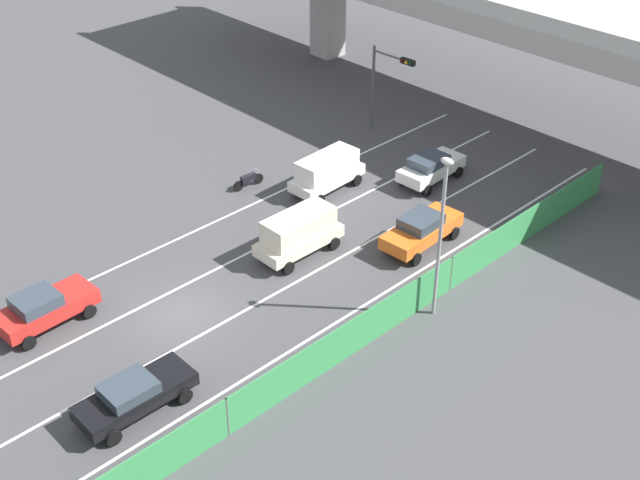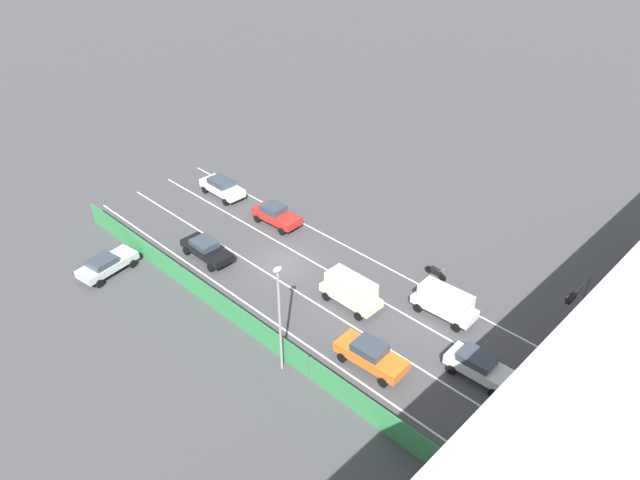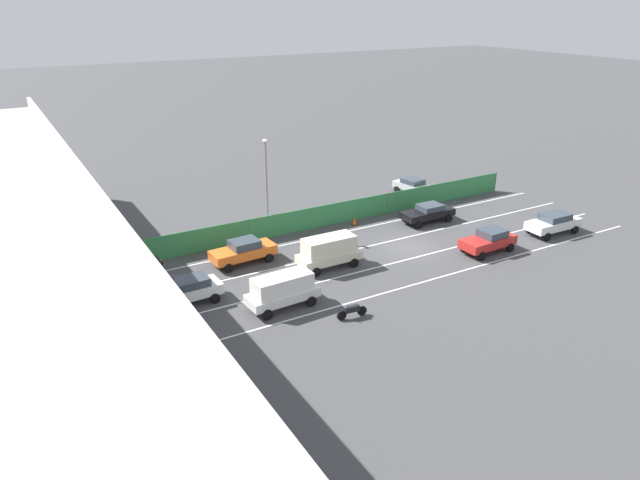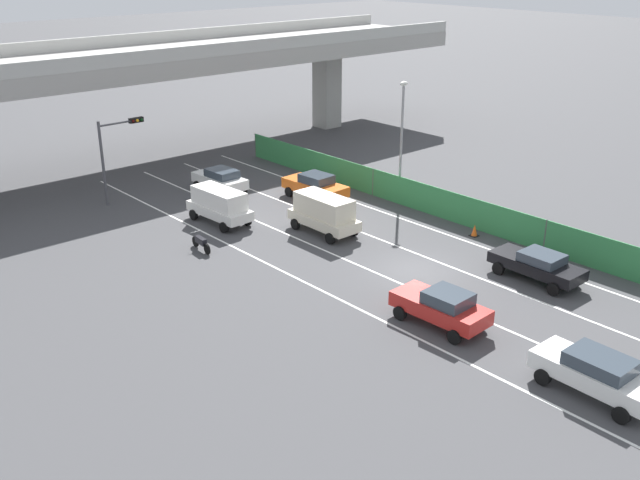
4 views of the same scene
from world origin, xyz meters
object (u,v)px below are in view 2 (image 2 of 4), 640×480
Objects in this scene: motorcycle at (436,272)px; street_lamp at (279,310)px; car_van_white at (445,302)px; traffic_light at (577,303)px; traffic_cone at (228,301)px; car_taxi_orange at (371,355)px; car_sedan_white at (480,366)px; car_van_cream at (351,290)px; car_hatchback_white at (222,187)px; car_sedan_black at (206,249)px; car_sedan_red at (276,214)px; parked_wagon_silver at (106,264)px.

motorcycle is 15.05m from street_lamp.
car_van_white is 8.34m from traffic_light.
traffic_cone is (9.66, -11.53, -0.86)m from car_van_white.
car_taxi_orange is 7.22m from car_van_white.
car_sedan_white is 0.94× the size of car_van_white.
car_van_white is at bearing -124.71° from car_sedan_white.
car_hatchback_white is at bearing -100.45° from car_van_cream.
car_van_white reaches higher than car_sedan_black.
car_sedan_red is 0.97× the size of car_van_white.
car_sedan_black is at bearing -90.16° from car_taxi_orange.
traffic_light is at bearing 115.43° from car_van_cream.
car_sedan_black is at bearing -68.54° from traffic_light.
car_sedan_white is 10.22m from car_van_cream.
car_sedan_red reaches higher than car_hatchback_white.
car_sedan_white is at bearing 99.79° from car_sedan_black.
traffic_cone is at bearing -101.70° from street_lamp.
car_sedan_red is 7.16m from car_hatchback_white.
car_taxi_orange is at bearing -54.17° from car_sedan_white.
car_sedan_white reaches higher than car_sedan_black.
car_sedan_white is 12.58m from street_lamp.
car_sedan_red is 7.17m from car_sedan_black.
car_van_cream is 8.70m from traffic_cone.
car_hatchback_white is at bearing -89.10° from car_sedan_red.
car_sedan_black is 17.66m from motorcycle.
traffic_cone is at bearing 52.97° from car_hatchback_white.
car_hatchback_white is (-7.05, -6.99, 0.08)m from car_sedan_black.
car_van_white is 0.59× the size of street_lamp.
car_sedan_red is at bearing 163.98° from parked_wagon_silver.
traffic_light reaches higher than car_van_white.
street_lamp is at bearing 78.30° from traffic_cone.
car_van_white is 15.06m from traffic_cone.
car_sedan_white is at bearing 125.83° from car_taxi_orange.
motorcycle is 15.49m from traffic_cone.
street_lamp reaches higher than car_hatchback_white.
street_lamp reaches higher than car_sedan_red.
car_taxi_orange is 1.06× the size of car_van_cream.
traffic_light is at bearing 140.67° from car_taxi_orange.
car_sedan_black is (7.17, -0.17, -0.07)m from car_sedan_red.
car_sedan_white is 0.97× the size of car_sedan_red.
car_hatchback_white is 6.60× the size of traffic_cone.
car_taxi_orange is 1.01× the size of car_hatchback_white.
car_taxi_orange is 6.58m from car_sedan_white.
motorcycle reaches higher than traffic_cone.
car_sedan_red is 2.26× the size of motorcycle.
car_van_white reaches higher than car_hatchback_white.
car_hatchback_white is 23.07m from street_lamp.
car_sedan_black is at bearing -80.21° from car_sedan_white.
car_hatchback_white is at bearing -96.39° from car_sedan_white.
car_sedan_white is at bearing 81.26° from car_sedan_red.
car_van_cream is at bearing 79.55° from car_hatchback_white.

